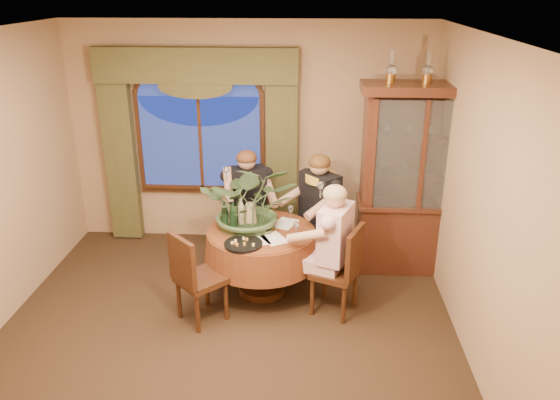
# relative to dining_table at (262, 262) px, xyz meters

# --- Properties ---
(floor) EXTENTS (5.00, 5.00, 0.00)m
(floor) POSITION_rel_dining_table_xyz_m (-0.28, -1.09, -0.38)
(floor) COLOR black
(floor) RESTS_ON ground
(wall_back) EXTENTS (4.50, 0.00, 4.50)m
(wall_back) POSITION_rel_dining_table_xyz_m (-0.28, 1.41, 1.02)
(wall_back) COLOR #A0805F
(wall_back) RESTS_ON ground
(wall_right) EXTENTS (0.00, 5.00, 5.00)m
(wall_right) POSITION_rel_dining_table_xyz_m (1.97, -1.09, 1.02)
(wall_right) COLOR #A0805F
(wall_right) RESTS_ON ground
(ceiling) EXTENTS (5.00, 5.00, 0.00)m
(ceiling) POSITION_rel_dining_table_xyz_m (-0.28, -1.09, 2.42)
(ceiling) COLOR white
(ceiling) RESTS_ON wall_back
(window) EXTENTS (1.62, 0.10, 1.32)m
(window) POSITION_rel_dining_table_xyz_m (-0.88, 1.34, 0.92)
(window) COLOR navy
(window) RESTS_ON wall_back
(arched_transom) EXTENTS (1.60, 0.06, 0.44)m
(arched_transom) POSITION_rel_dining_table_xyz_m (-0.88, 1.34, 1.71)
(arched_transom) COLOR navy
(arched_transom) RESTS_ON wall_back
(drapery_left) EXTENTS (0.38, 0.14, 2.32)m
(drapery_left) POSITION_rel_dining_table_xyz_m (-1.91, 1.29, 0.80)
(drapery_left) COLOR #414023
(drapery_left) RESTS_ON floor
(drapery_right) EXTENTS (0.38, 0.14, 2.32)m
(drapery_right) POSITION_rel_dining_table_xyz_m (0.15, 1.29, 0.80)
(drapery_right) COLOR #414023
(drapery_right) RESTS_ON floor
(swag_valance) EXTENTS (2.45, 0.16, 0.42)m
(swag_valance) POSITION_rel_dining_table_xyz_m (-0.88, 1.26, 1.90)
(swag_valance) COLOR #414023
(swag_valance) RESTS_ON wall_back
(dining_table) EXTENTS (1.28, 1.28, 0.75)m
(dining_table) POSITION_rel_dining_table_xyz_m (0.00, 0.00, 0.00)
(dining_table) COLOR maroon
(dining_table) RESTS_ON floor
(china_cabinet) EXTENTS (1.36, 0.54, 2.20)m
(china_cabinet) POSITION_rel_dining_table_xyz_m (1.71, 0.66, 0.72)
(china_cabinet) COLOR #381B12
(china_cabinet) RESTS_ON floor
(oil_lamp_left) EXTENTS (0.11, 0.11, 0.34)m
(oil_lamp_left) POSITION_rel_dining_table_xyz_m (1.33, 0.66, 1.99)
(oil_lamp_left) COLOR #A5722D
(oil_lamp_left) RESTS_ON china_cabinet
(oil_lamp_center) EXTENTS (0.11, 0.11, 0.34)m
(oil_lamp_center) POSITION_rel_dining_table_xyz_m (1.71, 0.66, 1.99)
(oil_lamp_center) COLOR #A5722D
(oil_lamp_center) RESTS_ON china_cabinet
(oil_lamp_right) EXTENTS (0.11, 0.11, 0.34)m
(oil_lamp_right) POSITION_rel_dining_table_xyz_m (2.09, 0.66, 1.99)
(oil_lamp_right) COLOR #A5722D
(oil_lamp_right) RESTS_ON china_cabinet
(chair_right) EXTENTS (0.55, 0.55, 0.96)m
(chair_right) POSITION_rel_dining_table_xyz_m (0.78, -0.33, 0.10)
(chair_right) COLOR black
(chair_right) RESTS_ON floor
(chair_back_right) EXTENTS (0.59, 0.59, 0.96)m
(chair_back_right) POSITION_rel_dining_table_xyz_m (0.61, 0.48, 0.10)
(chair_back_right) COLOR black
(chair_back_right) RESTS_ON floor
(chair_back) EXTENTS (0.49, 0.49, 0.96)m
(chair_back) POSITION_rel_dining_table_xyz_m (-0.16, 0.85, 0.10)
(chair_back) COLOR black
(chair_back) RESTS_ON floor
(chair_front_left) EXTENTS (0.59, 0.59, 0.96)m
(chair_front_left) POSITION_rel_dining_table_xyz_m (-0.55, -0.55, 0.10)
(chair_front_left) COLOR black
(chair_front_left) RESTS_ON floor
(person_pink) EXTENTS (0.61, 0.63, 1.39)m
(person_pink) POSITION_rel_dining_table_xyz_m (0.77, -0.30, 0.32)
(person_pink) COLOR beige
(person_pink) RESTS_ON floor
(person_back) EXTENTS (0.61, 0.59, 1.40)m
(person_back) POSITION_rel_dining_table_xyz_m (-0.24, 0.78, 0.33)
(person_back) COLOR black
(person_back) RESTS_ON floor
(person_scarf) EXTENTS (0.69, 0.70, 1.43)m
(person_scarf) POSITION_rel_dining_table_xyz_m (0.62, 0.56, 0.34)
(person_scarf) COLOR black
(person_scarf) RESTS_ON floor
(stoneware_vase) EXTENTS (0.13, 0.13, 0.25)m
(stoneware_vase) POSITION_rel_dining_table_xyz_m (-0.12, 0.13, 0.50)
(stoneware_vase) COLOR tan
(stoneware_vase) RESTS_ON dining_table
(centerpiece_plant) EXTENTS (1.01, 1.12, 0.87)m
(centerpiece_plant) POSITION_rel_dining_table_xyz_m (-0.11, 0.12, 1.01)
(centerpiece_plant) COLOR #3E5B35
(centerpiece_plant) RESTS_ON dining_table
(olive_bowl) EXTENTS (0.14, 0.14, 0.04)m
(olive_bowl) POSITION_rel_dining_table_xyz_m (0.05, -0.06, 0.40)
(olive_bowl) COLOR #4E5B2E
(olive_bowl) RESTS_ON dining_table
(cheese_platter) EXTENTS (0.39, 0.39, 0.02)m
(cheese_platter) POSITION_rel_dining_table_xyz_m (-0.15, -0.36, 0.39)
(cheese_platter) COLOR black
(cheese_platter) RESTS_ON dining_table
(wine_bottle_0) EXTENTS (0.07, 0.07, 0.33)m
(wine_bottle_0) POSITION_rel_dining_table_xyz_m (-0.24, 0.13, 0.54)
(wine_bottle_0) COLOR black
(wine_bottle_0) RESTS_ON dining_table
(wine_bottle_1) EXTENTS (0.07, 0.07, 0.33)m
(wine_bottle_1) POSITION_rel_dining_table_xyz_m (-0.38, 0.10, 0.54)
(wine_bottle_1) COLOR tan
(wine_bottle_1) RESTS_ON dining_table
(wine_bottle_2) EXTENTS (0.07, 0.07, 0.33)m
(wine_bottle_2) POSITION_rel_dining_table_xyz_m (-0.22, 0.06, 0.54)
(wine_bottle_2) COLOR tan
(wine_bottle_2) RESTS_ON dining_table
(wine_bottle_3) EXTENTS (0.07, 0.07, 0.33)m
(wine_bottle_3) POSITION_rel_dining_table_xyz_m (-0.37, -0.05, 0.54)
(wine_bottle_3) COLOR black
(wine_bottle_3) RESTS_ON dining_table
(wine_bottle_4) EXTENTS (0.07, 0.07, 0.33)m
(wine_bottle_4) POSITION_rel_dining_table_xyz_m (-0.29, -0.04, 0.54)
(wine_bottle_4) COLOR black
(wine_bottle_4) RESTS_ON dining_table
(tasting_paper_0) EXTENTS (0.34, 0.37, 0.00)m
(tasting_paper_0) POSITION_rel_dining_table_xyz_m (0.15, -0.20, 0.38)
(tasting_paper_0) COLOR white
(tasting_paper_0) RESTS_ON dining_table
(tasting_paper_1) EXTENTS (0.31, 0.36, 0.00)m
(tasting_paper_1) POSITION_rel_dining_table_xyz_m (0.24, 0.18, 0.38)
(tasting_paper_1) COLOR white
(tasting_paper_1) RESTS_ON dining_table
(tasting_paper_2) EXTENTS (0.31, 0.36, 0.00)m
(tasting_paper_2) POSITION_rel_dining_table_xyz_m (-0.02, -0.23, 0.38)
(tasting_paper_2) COLOR white
(tasting_paper_2) RESTS_ON dining_table
(wine_glass_person_pink) EXTENTS (0.07, 0.07, 0.18)m
(wine_glass_person_pink) POSITION_rel_dining_table_xyz_m (0.38, -0.15, 0.46)
(wine_glass_person_pink) COLOR silver
(wine_glass_person_pink) RESTS_ON dining_table
(wine_glass_person_back) EXTENTS (0.07, 0.07, 0.18)m
(wine_glass_person_back) POSITION_rel_dining_table_xyz_m (-0.12, 0.39, 0.46)
(wine_glass_person_back) COLOR silver
(wine_glass_person_back) RESTS_ON dining_table
(wine_glass_person_scarf) EXTENTS (0.07, 0.07, 0.18)m
(wine_glass_person_scarf) POSITION_rel_dining_table_xyz_m (0.30, 0.27, 0.46)
(wine_glass_person_scarf) COLOR silver
(wine_glass_person_scarf) RESTS_ON dining_table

